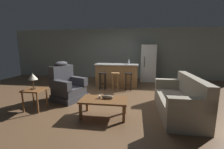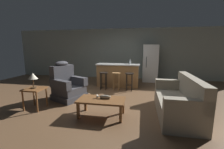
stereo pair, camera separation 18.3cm
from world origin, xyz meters
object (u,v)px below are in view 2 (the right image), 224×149
at_px(table_lamp, 33,77).
at_px(refrigerator, 150,63).
at_px(bottle_tall_green, 130,62).
at_px(fish_figurine, 104,97).
at_px(recliner_near_lamp, 67,86).
at_px(bar_stool_left, 104,77).
at_px(coffee_table, 102,101).
at_px(couch, 179,102).
at_px(kitchen_island, 118,75).
at_px(end_table, 35,92).
at_px(bar_stool_right, 129,78).
at_px(bar_stool_middle, 116,78).

relative_size(table_lamp, refrigerator, 0.23).
height_order(table_lamp, bottle_tall_green, bottle_tall_green).
height_order(fish_figurine, bottle_tall_green, bottle_tall_green).
bearing_deg(refrigerator, recliner_near_lamp, -131.30).
bearing_deg(recliner_near_lamp, bar_stool_left, 80.33).
bearing_deg(bottle_tall_green, fish_figurine, -98.85).
distance_m(coffee_table, couch, 1.85).
bearing_deg(recliner_near_lamp, kitchen_island, 79.29).
relative_size(end_table, bottle_tall_green, 2.54).
bearing_deg(coffee_table, fish_figurine, 42.76).
bearing_deg(bar_stool_right, coffee_table, -102.18).
bearing_deg(coffee_table, end_table, 176.71).
relative_size(fish_figurine, kitchen_island, 0.19).
bearing_deg(kitchen_island, coffee_table, -89.43).
xyz_separation_m(recliner_near_lamp, end_table, (-0.47, -0.90, 0.04)).
bearing_deg(fish_figurine, bar_stool_left, 103.76).
bearing_deg(table_lamp, recliner_near_lamp, 61.07).
distance_m(end_table, bar_stool_right, 3.21).
bearing_deg(table_lamp, coffee_table, -3.60).
xyz_separation_m(fish_figurine, couch, (1.77, 0.33, -0.12)).
xyz_separation_m(table_lamp, refrigerator, (3.23, 4.01, 0.01)).
xyz_separation_m(kitchen_island, bottle_tall_green, (0.51, -0.09, 0.56)).
height_order(end_table, bar_stool_left, bar_stool_left).
relative_size(fish_figurine, couch, 0.18).
bearing_deg(fish_figurine, bar_stool_middle, 91.29).
distance_m(fish_figurine, kitchen_island, 2.89).
xyz_separation_m(recliner_near_lamp, bar_stool_left, (0.87, 1.29, 0.05)).
bearing_deg(bar_stool_right, kitchen_island, 129.80).
distance_m(bar_stool_right, refrigerator, 2.06).
relative_size(recliner_near_lamp, end_table, 2.14).
distance_m(end_table, bar_stool_left, 2.57).
height_order(bar_stool_left, bar_stool_middle, same).
height_order(table_lamp, refrigerator, refrigerator).
bearing_deg(table_lamp, refrigerator, 51.13).
bearing_deg(recliner_near_lamp, bar_stool_middle, 67.60).
height_order(bar_stool_middle, bottle_tall_green, bottle_tall_green).
xyz_separation_m(table_lamp, bar_stool_middle, (1.87, 2.18, -0.40)).
bearing_deg(table_lamp, end_table, -26.08).
height_order(couch, bottle_tall_green, bottle_tall_green).
distance_m(table_lamp, refrigerator, 5.15).
bearing_deg(recliner_near_lamp, bottle_tall_green, 68.99).
height_order(bar_stool_middle, bar_stool_right, same).
xyz_separation_m(bar_stool_middle, refrigerator, (1.36, 1.83, 0.41)).
bearing_deg(recliner_near_lamp, couch, 13.16).
relative_size(recliner_near_lamp, bar_stool_left, 1.76).
bearing_deg(bar_stool_middle, coffee_table, -89.86).
height_order(couch, table_lamp, table_lamp).
xyz_separation_m(coffee_table, kitchen_island, (-0.03, 2.93, 0.11)).
distance_m(coffee_table, bar_stool_right, 2.35).
bearing_deg(fish_figurine, bottle_tall_green, 81.15).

